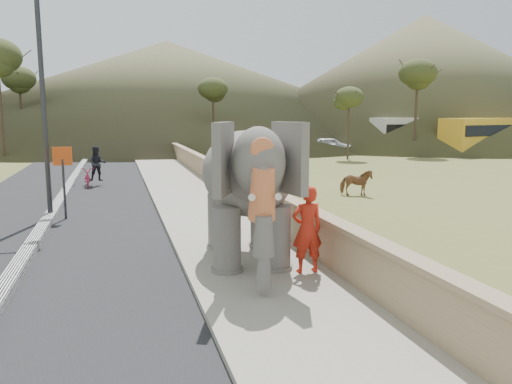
% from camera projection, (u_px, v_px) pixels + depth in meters
% --- Properties ---
extents(ground, '(160.00, 160.00, 0.00)m').
position_uv_depth(ground, '(336.00, 365.00, 6.92)').
color(ground, olive).
rests_on(ground, ground).
extents(road, '(7.00, 120.00, 0.03)m').
position_uv_depth(road, '(45.00, 229.00, 15.09)').
color(road, black).
rests_on(road, ground).
extents(median, '(0.35, 120.00, 0.22)m').
position_uv_depth(median, '(44.00, 226.00, 15.07)').
color(median, black).
rests_on(median, ground).
extents(walkway, '(3.00, 120.00, 0.15)m').
position_uv_depth(walkway, '(208.00, 218.00, 16.42)').
color(walkway, '#9E9687').
rests_on(walkway, ground).
extents(parapet, '(0.30, 120.00, 1.10)m').
position_uv_depth(parapet, '(256.00, 201.00, 16.79)').
color(parapet, tan).
rests_on(parapet, ground).
extents(lamppost, '(1.76, 0.36, 8.00)m').
position_uv_depth(lamppost, '(52.00, 69.00, 15.91)').
color(lamppost, '#2D2D32').
rests_on(lamppost, ground).
extents(signboard, '(0.60, 0.08, 2.40)m').
position_uv_depth(signboard, '(63.00, 170.00, 16.19)').
color(signboard, '#2D2D33').
rests_on(signboard, ground).
extents(cow, '(1.46, 1.11, 1.12)m').
position_uv_depth(cow, '(356.00, 183.00, 21.16)').
color(cow, brown).
rests_on(cow, ground).
extents(distant_car, '(4.54, 2.87, 1.44)m').
position_uv_depth(distant_car, '(331.00, 145.00, 43.87)').
color(distant_car, silver).
rests_on(distant_car, ground).
extents(bus_white, '(11.10, 2.99, 3.10)m').
position_uv_depth(bus_white, '(428.00, 135.00, 46.36)').
color(bus_white, silver).
rests_on(bus_white, ground).
extents(bus_orange, '(11.27, 5.28, 3.10)m').
position_uv_depth(bus_orange, '(492.00, 136.00, 43.29)').
color(bus_orange, gold).
rests_on(bus_orange, ground).
extents(hill_right, '(56.00, 56.00, 16.00)m').
position_uv_depth(hill_right, '(423.00, 79.00, 64.77)').
color(hill_right, brown).
rests_on(hill_right, ground).
extents(hill_far, '(80.00, 80.00, 14.00)m').
position_uv_depth(hill_far, '(168.00, 90.00, 73.74)').
color(hill_far, brown).
rests_on(hill_far, ground).
extents(elephant_and_man, '(2.66, 4.51, 3.10)m').
position_uv_depth(elephant_and_man, '(247.00, 192.00, 11.35)').
color(elephant_and_man, slate).
rests_on(elephant_and_man, ground).
extents(motorcyclist, '(1.25, 1.84, 1.95)m').
position_uv_depth(motorcyclist, '(92.00, 171.00, 23.85)').
color(motorcyclist, maroon).
rests_on(motorcyclist, ground).
extents(trees, '(48.37, 44.03, 9.45)m').
position_uv_depth(trees, '(147.00, 104.00, 31.44)').
color(trees, '#473828').
rests_on(trees, ground).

